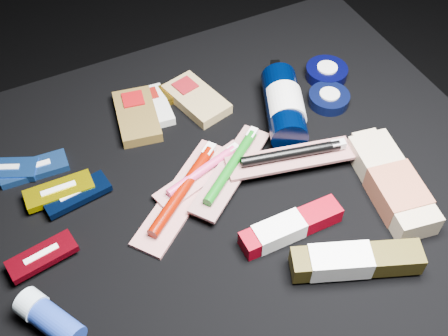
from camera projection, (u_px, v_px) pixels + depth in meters
name	position (u px, v px, depth m)	size (l,w,h in m)	color
ground	(220.00, 292.00, 1.26)	(3.00, 3.00, 0.00)	black
cloth_table	(219.00, 245.00, 1.11)	(0.98, 0.78, 0.40)	black
luna_bar_0	(34.00, 169.00, 0.96)	(0.12, 0.05, 0.02)	#1E4994
luna_bar_1	(2.00, 170.00, 0.96)	(0.13, 0.09, 0.02)	#194492
luna_bar_2	(77.00, 194.00, 0.92)	(0.11, 0.06, 0.01)	black
luna_bar_3	(59.00, 191.00, 0.92)	(0.11, 0.04, 0.01)	#BAA900
luna_bar_4	(42.00, 256.00, 0.84)	(0.11, 0.05, 0.01)	maroon
clif_bar_0	(136.00, 114.00, 1.04)	(0.09, 0.14, 0.02)	brown
clif_bar_1	(153.00, 105.00, 1.06)	(0.07, 0.11, 0.02)	beige
clif_bar_2	(195.00, 98.00, 1.07)	(0.10, 0.14, 0.02)	#99814E
power_bar	(170.00, 94.00, 1.08)	(0.14, 0.05, 0.02)	#841101
lotion_bottle	(284.00, 106.00, 1.02)	(0.12, 0.21, 0.07)	black
cream_tin_upper	(326.00, 72.00, 1.11)	(0.08, 0.08, 0.03)	black
cream_tin_lower	(329.00, 98.00, 1.07)	(0.08, 0.08, 0.02)	black
bodywash_bottle	(392.00, 185.00, 0.92)	(0.10, 0.22, 0.04)	#C5B08D
deodorant_stick	(49.00, 318.00, 0.77)	(0.09, 0.11, 0.04)	navy
toothbrush_pack_0	(184.00, 191.00, 0.93)	(0.23, 0.19, 0.03)	silver
toothbrush_pack_1	(203.00, 172.00, 0.95)	(0.19, 0.09, 0.02)	silver
toothbrush_pack_2	(232.00, 168.00, 0.94)	(0.20, 0.17, 0.02)	#B6AFAA
toothbrush_pack_3	(292.00, 156.00, 0.95)	(0.22, 0.10, 0.02)	#B4AEA7
toothpaste_carton_red	(287.00, 228.00, 0.87)	(0.17, 0.04, 0.03)	maroon
toothpaste_carton_green	(350.00, 261.00, 0.83)	(0.20, 0.11, 0.04)	#3E350F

